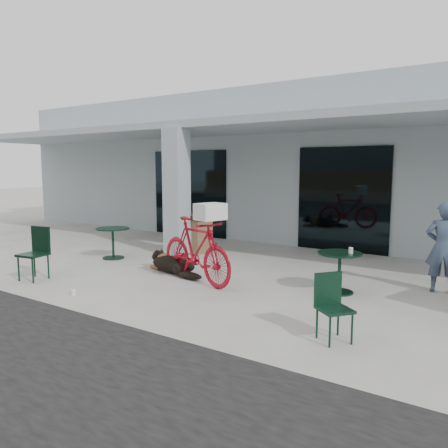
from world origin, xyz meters
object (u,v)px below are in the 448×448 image
Objects in this scene: cafe_chair_far_a at (335,309)px; bicycle at (196,250)px; cafe_table_far at (339,273)px; dog at (173,263)px; cafe_chair_near at (33,254)px; trash_receptacle at (199,234)px; cafe_table_near at (113,243)px; person at (443,248)px.

bicycle is at bearing 106.00° from cafe_chair_far_a.
bicycle is 2.65m from cafe_table_far.
cafe_chair_near is (-1.91, -1.91, 0.31)m from dog.
dog is 1.63× the size of cafe_table_far.
bicycle is 2.11× the size of trash_receptacle.
trash_receptacle is (1.26, 1.75, 0.12)m from cafe_table_near.
cafe_table_far is (5.24, 2.40, -0.16)m from cafe_chair_near.
person is at bearing 18.36° from cafe_chair_near.
cafe_table_near is 0.77× the size of cafe_chair_near.
cafe_chair_near is 5.91m from cafe_chair_far_a.
cafe_table_far is (5.49, 0.14, -0.01)m from cafe_table_near.
dog is 2.31m from trash_receptacle.
cafe_chair_near reaches higher than trash_receptacle.
dog is 3.36m from cafe_table_far.
cafe_chair_far_a is at bearing -96.30° from bicycle.
trash_receptacle is (-0.91, 2.10, 0.28)m from dog.
cafe_table_near is 0.81× the size of trash_receptacle.
cafe_table_far is 0.48× the size of person.
person is (4.80, 1.50, 0.59)m from dog.
cafe_table_far is at bearing -20.81° from trash_receptacle.
cafe_table_far is 4.53m from trash_receptacle.
cafe_chair_far_a is (6.16, -1.99, 0.05)m from cafe_table_near.
cafe_chair_far_a is (3.18, -1.34, -0.19)m from bicycle.
cafe_chair_far_a is 3.26m from person.
trash_receptacle is at bearing 67.44° from cafe_chair_near.
cafe_table_far reaches higher than dog.
bicycle is 2.00× the size of cafe_chair_near.
dog is 2.72m from cafe_chair_near.
person is (6.71, 3.41, 0.28)m from cafe_chair_near.
cafe_table_near is 0.50× the size of person.
cafe_chair_near is 7.53m from person.
dog is at bearing 8.04° from person.
trash_receptacle is at bearing 52.22° from bicycle.
cafe_table_near is 7.08m from person.
trash_receptacle is (-4.24, 1.61, 0.13)m from cafe_table_far.
cafe_table_near is (-2.17, 0.35, 0.16)m from dog.
cafe_table_near reaches higher than cafe_table_far.
person reaches higher than cafe_chair_far_a.
cafe_chair_near reaches higher than cafe_table_near.
bicycle is 4.38m from person.
bicycle is 2.96m from trash_receptacle.
cafe_table_far is (2.51, 0.79, -0.26)m from bicycle.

